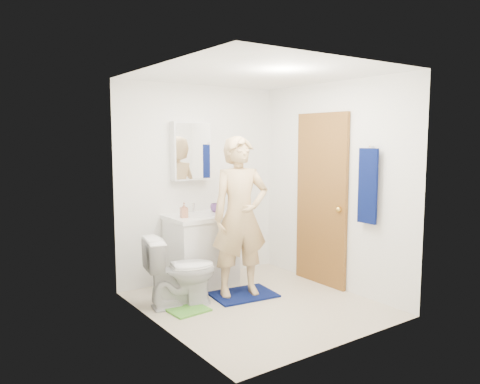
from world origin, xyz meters
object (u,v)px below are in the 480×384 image
toilet (181,271)px  soap_dispenser (184,210)px  medicine_cabinet (191,151)px  man (240,216)px  vanity_cabinet (201,252)px  toothbrush_cup (216,208)px  towel (368,186)px

toilet → soap_dispenser: size_ratio=4.32×
medicine_cabinet → man: bearing=-79.5°
toilet → man: (0.68, -0.11, 0.52)m
medicine_cabinet → toilet: size_ratio=0.93×
vanity_cabinet → toothbrush_cup: (0.26, 0.09, 0.50)m
man → toilet: bearing=-174.5°
towel → soap_dispenser: (-1.43, 1.43, -0.31)m
medicine_cabinet → toothbrush_cup: 0.76m
medicine_cabinet → soap_dispenser: 0.76m
medicine_cabinet → toothbrush_cup: medicine_cabinet is taller
vanity_cabinet → medicine_cabinet: medicine_cabinet is taller
toilet → soap_dispenser: (0.27, 0.43, 0.56)m
toilet → toothbrush_cup: size_ratio=5.68×
soap_dispenser → toothbrush_cup: (0.51, 0.14, -0.03)m
toothbrush_cup → man: (-0.11, -0.68, -0.00)m
vanity_cabinet → toilet: 0.71m
vanity_cabinet → toothbrush_cup: 0.57m
vanity_cabinet → toothbrush_cup: size_ratio=6.06×
medicine_cabinet → toothbrush_cup: bearing=-28.2°
towel → toothbrush_cup: size_ratio=6.06×
towel → toothbrush_cup: 1.85m
vanity_cabinet → man: size_ratio=0.46×
medicine_cabinet → towel: 2.11m
toothbrush_cup → man: 0.69m
soap_dispenser → man: size_ratio=0.10×
towel → soap_dispenser: 2.05m
towel → medicine_cabinet: bearing=124.6°
towel → man: man is taller
toilet → soap_dispenser: soap_dispenser is taller
man → toothbrush_cup: bearing=96.1°
man → towel: bearing=-25.9°
vanity_cabinet → toilet: size_ratio=1.07×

